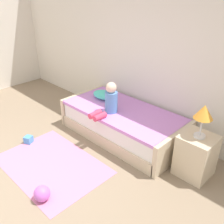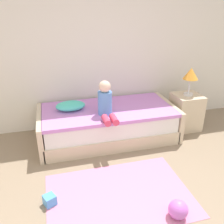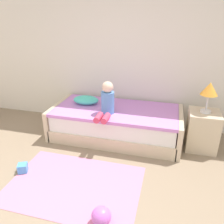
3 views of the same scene
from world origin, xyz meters
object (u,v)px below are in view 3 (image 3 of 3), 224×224
Objects in this scene: child_figure at (107,101)px; toy_ball at (101,216)px; table_lamp at (209,90)px; nightstand at (202,130)px; bed at (116,123)px; toy_block at (23,168)px; pillow at (86,100)px.

toy_ball is at bearing -76.13° from child_figure.
nightstand is at bearing 0.00° from table_lamp.
nightstand is 1.18× the size of child_figure.
table_lamp is 0.88× the size of child_figure.
child_figure reaches higher than bed.
toy_block is at bearing -152.05° from table_lamp.
child_figure is at bearing 49.52° from toy_block.
pillow reaches higher than toy_block.
bed is 1.78m from toy_ball.
table_lamp is 3.85× the size of toy_block.
nightstand is at bearing 27.95° from toy_block.
bed is 1.35m from nightstand.
bed is at bearing 99.38° from toy_ball.
pillow is at bearing 144.94° from child_figure.
nightstand is (1.35, -0.02, 0.05)m from bed.
child_figure is at bearing 103.87° from toy_ball.
bed reaches higher than toy_block.
toy_block is (-0.40, -1.34, -0.51)m from pillow.
nightstand is 2.03m from toy_ball.
nightstand is at bearing 8.22° from child_figure.
bed is 1.52m from table_lamp.
toy_block is at bearing -152.05° from nightstand.
pillow is at bearing 176.37° from nightstand.
bed is at bearing 179.11° from table_lamp.
toy_ball is (-1.06, -1.72, -0.84)m from table_lamp.
pillow is at bearing 176.37° from table_lamp.
toy_block is (-2.30, -1.22, -0.88)m from table_lamp.
pillow reaches higher than toy_ball.
bed is 18.04× the size of toy_block.
nightstand is at bearing -3.63° from pillow.
table_lamp reaches higher than toy_block.
toy_ball is 1.70× the size of toy_block.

